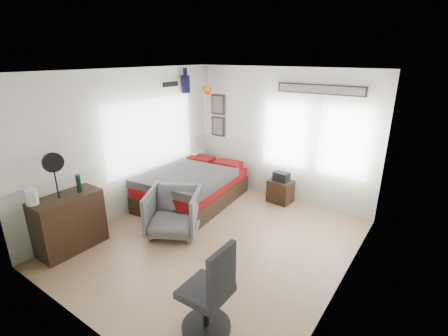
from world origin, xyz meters
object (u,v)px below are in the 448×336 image
(dresser, at_px, (69,223))
(task_chair, at_px, (210,298))
(armchair, at_px, (173,212))
(nightstand, at_px, (280,191))
(bed, at_px, (192,187))

(dresser, distance_m, task_chair, 2.80)
(armchair, height_order, nightstand, armchair)
(bed, distance_m, nightstand, 1.84)
(bed, distance_m, task_chair, 3.41)
(task_chair, bearing_deg, bed, 132.57)
(bed, relative_size, dresser, 2.30)
(task_chair, bearing_deg, nightstand, 102.55)
(dresser, height_order, task_chair, task_chair)
(bed, height_order, dresser, dresser)
(dresser, xyz_separation_m, armchair, (0.99, 1.28, -0.06))
(dresser, bearing_deg, armchair, 52.15)
(dresser, bearing_deg, nightstand, 60.87)
(armchair, xyz_separation_m, nightstand, (0.94, 2.19, -0.16))
(armchair, xyz_separation_m, task_chair, (1.81, -1.33, 0.06))
(nightstand, xyz_separation_m, task_chair, (0.87, -3.52, 0.22))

